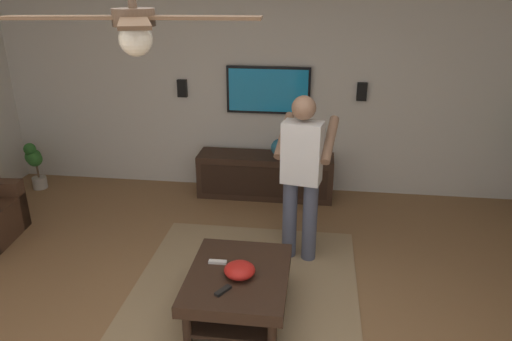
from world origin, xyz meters
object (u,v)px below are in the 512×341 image
Objects in this scene: remote_white at (218,262)px; wall_speaker_right at (182,88)px; bowl at (240,270)px; ceiling_fan at (133,24)px; potted_plant_short at (35,162)px; person_standing at (302,170)px; remote_black at (223,291)px; wall_speaker_left at (362,92)px; coffee_table at (238,283)px; vase_round at (280,148)px; media_console at (265,176)px; tv at (268,90)px.

remote_white is 0.68× the size of wall_speaker_right.
bowl is 2.16m from ceiling_fan.
potted_plant_short is at bearing 54.05° from bowl.
ceiling_fan reaches higher than wall_speaker_right.
person_standing is 10.93× the size of remote_white.
remote_black is 0.68× the size of wall_speaker_left.
coffee_table is 6.67× the size of remote_black.
bowl is at bearing 177.56° from vase_round.
potted_plant_short is (-0.18, 3.03, 0.10)m from media_console.
remote_white is at bearing 172.09° from vase_round.
vase_round is at bearing -101.51° from wall_speaker_right.
wall_speaker_right is 3.86m from ceiling_fan.
wall_speaker_right reaches higher than bowl.
ceiling_fan is at bearing -138.83° from potted_plant_short.
wall_speaker_left is (2.52, -1.28, 0.92)m from remote_white.
tv reaches higher than potted_plant_short.
remote_black is 2.11m from ceiling_fan.
potted_plant_short is at bearing 102.71° from wall_speaker_right.
potted_plant_short is (2.20, 3.08, 0.08)m from coffee_table.
coffee_table is at bearing 165.48° from person_standing.
coffee_table is 2.38m from media_console.
wall_speaker_left reaches higher than media_console.
person_standing is (0.96, -0.45, 0.64)m from coffee_table.
wall_speaker_right is at bearing 54.30° from person_standing.
person_standing is at bearing 19.50° from media_console.
person_standing is 1.83m from wall_speaker_left.
wall_speaker_right is (0.00, 2.24, -0.02)m from wall_speaker_left.
bowl reaches higher than remote_black.
media_console is 11.33× the size of remote_black.
remote_black is at bearing 157.76° from bowl.
potted_plant_short is 2.89× the size of vase_round.
ceiling_fan is at bearing -166.72° from wall_speaker_right.
coffee_table is 0.83× the size of ceiling_fan.
bowl is 1.13× the size of vase_round.
tv reaches higher than wall_speaker_right.
ceiling_fan is at bearing 169.26° from person_standing.
ceiling_fan is at bearing -3.98° from tv.
tv is 3.76m from ceiling_fan.
remote_white is 2.85m from wall_speaker_right.
potted_plant_short is 4.24× the size of remote_white.
ceiling_fan is at bearing 160.76° from bowl.
wall_speaker_right is (0.25, 1.10, 1.04)m from media_console.
coffee_table is 2.82m from tv.
wall_speaker_right is at bearing -90.68° from tv.
potted_plant_short is at bearing 54.46° from coffee_table.
remote_black is (-0.22, 0.09, -0.04)m from bowl.
potted_plant_short is 2.89× the size of wall_speaker_right.
ceiling_fan is at bearing -4.26° from media_console.
coffee_table is at bearing -31.31° from remote_white.
person_standing reaches higher than coffee_table.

